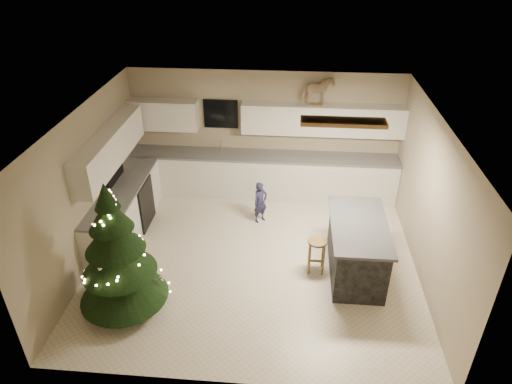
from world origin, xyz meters
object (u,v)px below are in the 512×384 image
(island, at_px, (356,248))
(christmas_tree, at_px, (118,260))
(toddler, at_px, (260,202))
(rocking_horse, at_px, (317,91))
(bar_stool, at_px, (317,248))

(island, relative_size, christmas_tree, 0.79)
(island, relative_size, toddler, 2.02)
(toddler, bearing_deg, rocking_horse, 6.82)
(island, relative_size, bar_stool, 2.78)
(island, height_order, toddler, island)
(christmas_tree, distance_m, rocking_horse, 4.81)
(bar_stool, bearing_deg, toddler, 126.74)
(island, xyz_separation_m, christmas_tree, (-3.54, -1.11, 0.41))
(island, bearing_deg, bar_stool, -177.29)
(island, distance_m, bar_stool, 0.64)
(toddler, relative_size, rocking_horse, 1.24)
(christmas_tree, bearing_deg, toddler, 52.97)
(bar_stool, xyz_separation_m, rocking_horse, (-0.04, 2.52, 1.82))
(christmas_tree, height_order, toddler, christmas_tree)
(island, xyz_separation_m, rocking_horse, (-0.68, 2.49, 1.80))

